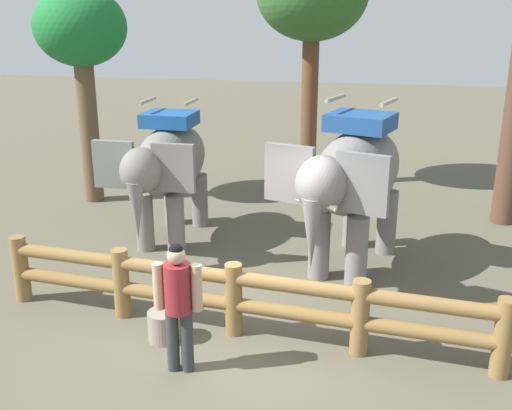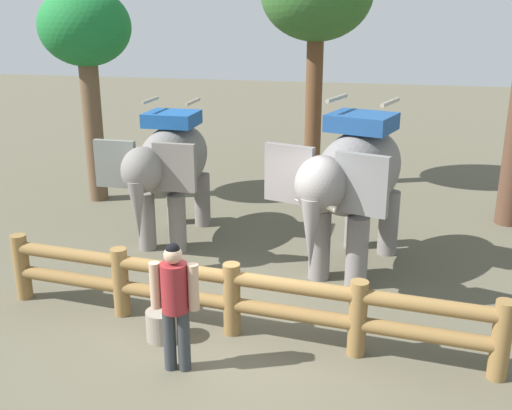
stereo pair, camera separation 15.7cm
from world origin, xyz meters
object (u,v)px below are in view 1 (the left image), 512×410
object	(u,v)px
elephant_center	(353,177)
feed_bucket	(164,326)
elephant_near_left	(168,165)
log_fence	(234,294)
tourist_woman_in_black	(178,299)
tree_far_right	(81,36)

from	to	relation	value
elephant_center	feed_bucket	distance (m)	4.01
elephant_near_left	log_fence	bearing A→B (deg)	-57.62
tourist_woman_in_black	tree_far_right	world-z (taller)	tree_far_right
elephant_center	tree_far_right	xyz separation A→B (m)	(-6.13, 2.82, 2.10)
elephant_near_left	tree_far_right	world-z (taller)	tree_far_right
elephant_center	elephant_near_left	bearing A→B (deg)	169.09
elephant_center	tree_far_right	world-z (taller)	tree_far_right
elephant_near_left	elephant_center	world-z (taller)	elephant_center
tourist_woman_in_black	log_fence	bearing A→B (deg)	66.09
log_fence	feed_bucket	bearing A→B (deg)	-158.16
tourist_woman_in_black	feed_bucket	distance (m)	1.11
elephant_near_left	elephant_center	bearing A→B (deg)	-10.91
log_fence	feed_bucket	size ratio (longest dim) A/B	16.30
tree_far_right	feed_bucket	world-z (taller)	tree_far_right
log_fence	feed_bucket	world-z (taller)	log_fence
elephant_near_left	tourist_woman_in_black	distance (m)	4.55
elephant_near_left	elephant_center	xyz separation A→B (m)	(3.49, -0.67, 0.13)
tourist_woman_in_black	tree_far_right	xyz separation A→B (m)	(-4.24, 6.37, 2.77)
log_fence	elephant_near_left	xyz separation A→B (m)	(-2.04, 3.22, 0.93)
log_fence	elephant_center	distance (m)	3.12
elephant_center	tourist_woman_in_black	world-z (taller)	elephant_center
feed_bucket	tree_far_right	bearing A→B (deg)	123.46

